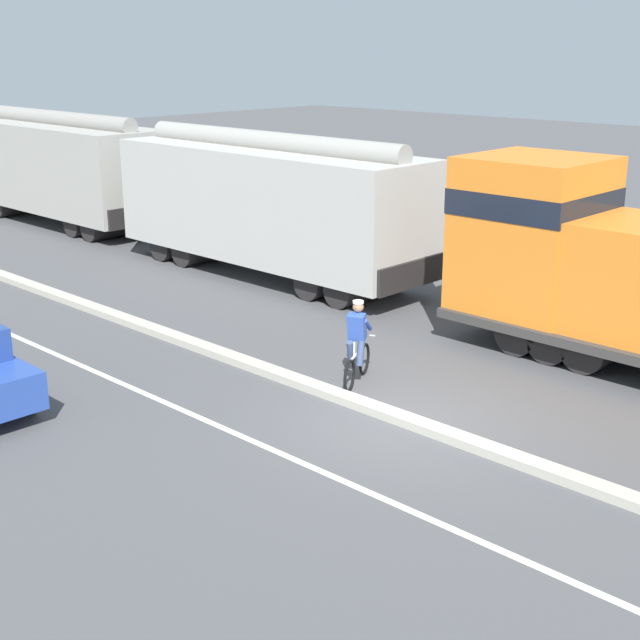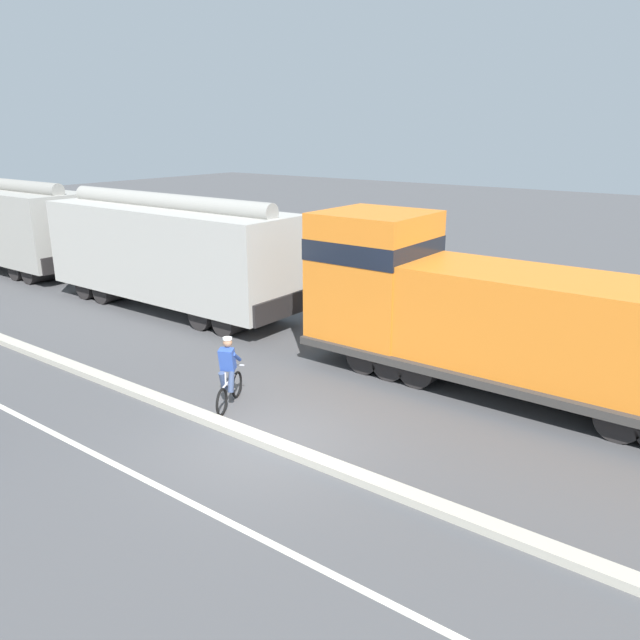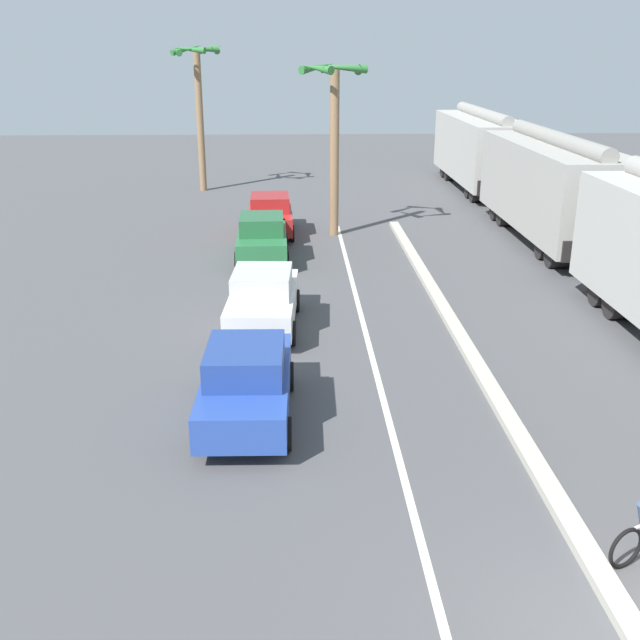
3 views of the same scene
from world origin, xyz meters
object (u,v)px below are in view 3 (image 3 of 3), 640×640
Objects in this scene: parked_car_white at (263,299)px; parked_car_green at (262,237)px; parked_car_red at (270,214)px; parked_car_blue at (247,381)px; hopper_car_middle at (552,188)px; hopper_car_trailing at (480,149)px; palm_tree_far at (198,83)px; palm_tree_near at (335,110)px.

parked_car_white and parked_car_green have the same top height.
parked_car_red is (0.19, 3.87, 0.00)m from parked_car_green.
parked_car_blue is 0.99× the size of parked_car_white.
parked_car_green is at bearing -167.75° from hopper_car_middle.
hopper_car_trailing reaches higher than parked_car_white.
palm_tree_far is (-3.80, 10.08, 4.64)m from parked_car_red.
palm_tree_near is at bearing -128.80° from hopper_car_trailing.
parked_car_red is 0.57× the size of palm_tree_far.
parked_car_green is 6.17m from palm_tree_near.
parked_car_white is 6.88m from parked_car_green.
hopper_car_trailing is at bearing 67.35° from parked_car_blue.
palm_tree_near reaches higher than parked_car_red.
parked_car_red is 0.63× the size of palm_tree_near.
parked_car_red is 4.82m from palm_tree_near.
parked_car_green is 3.88m from parked_car_red.
parked_car_white is 21.69m from palm_tree_far.
hopper_car_middle is at bearing 53.12° from parked_car_blue.
hopper_car_middle is 18.95m from palm_tree_far.
palm_tree_far reaches higher than parked_car_blue.
parked_car_red is at bearing -136.97° from hopper_car_trailing.
hopper_car_trailing is 14.88m from parked_car_red.
palm_tree_near is (2.77, 3.72, 4.07)m from parked_car_green.
parked_car_blue is at bearing -89.41° from parked_car_green.
parked_car_white is (-10.76, -9.27, -1.26)m from hopper_car_middle.
hopper_car_middle is 14.26m from parked_car_white.
hopper_car_middle and hopper_car_trailing have the same top height.
hopper_car_middle is at bearing -9.11° from palm_tree_near.
parked_car_blue is 16.58m from palm_tree_near.
parked_car_blue is 26.76m from palm_tree_far.
parked_car_white is (0.15, 5.26, 0.00)m from parked_car_blue.
hopper_car_middle is 2.51× the size of parked_car_blue.
hopper_car_trailing is (0.00, 11.60, 0.00)m from hopper_car_middle.
parked_car_white is at bearing -89.55° from parked_car_red.
parked_car_green is 1.00× the size of parked_car_red.
parked_car_green and parked_car_red have the same top height.
palm_tree_near is at bearing -3.43° from parked_car_red.
parked_car_green is at bearing -75.49° from palm_tree_far.
palm_tree_far reaches higher than parked_car_green.
hopper_car_trailing is 2.50× the size of parked_car_green.
parked_car_blue is (-10.90, -14.53, -1.26)m from hopper_car_middle.
parked_car_blue is 1.00× the size of parked_car_red.
palm_tree_near is 12.07m from palm_tree_far.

